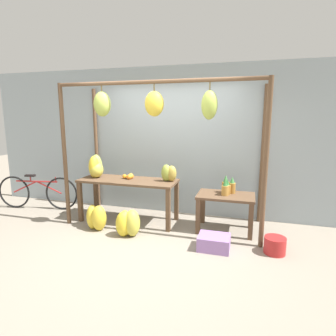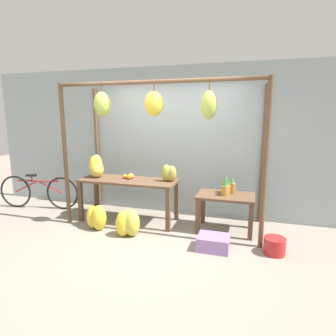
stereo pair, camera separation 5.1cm
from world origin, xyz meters
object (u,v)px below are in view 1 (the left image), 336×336
(blue_bucket, at_px, (275,245))
(papaya_pile, at_px, (169,174))
(pineapple_cluster, at_px, (227,187))
(banana_pile_on_table, at_px, (96,168))
(fruit_crate_white, at_px, (214,242))
(orange_pile, at_px, (130,177))
(banana_pile_ground_right, at_px, (128,223))
(banana_pile_ground_left, at_px, (96,218))
(parked_bicycle, at_px, (37,192))

(blue_bucket, relative_size, papaya_pile, 1.01)
(pineapple_cluster, bearing_deg, blue_bucket, -42.82)
(banana_pile_on_table, xyz_separation_m, papaya_pile, (1.38, 0.07, -0.05))
(fruit_crate_white, bearing_deg, orange_pile, 154.98)
(pineapple_cluster, relative_size, blue_bucket, 1.02)
(banana_pile_on_table, distance_m, pineapple_cluster, 2.40)
(blue_bucket, bearing_deg, banana_pile_ground_right, -178.75)
(orange_pile, height_order, banana_pile_ground_left, orange_pile)
(banana_pile_on_table, bearing_deg, blue_bucket, -10.71)
(fruit_crate_white, height_order, blue_bucket, blue_bucket)
(banana_pile_ground_right, xyz_separation_m, papaya_pile, (0.48, 0.71, 0.69))
(fruit_crate_white, height_order, papaya_pile, papaya_pile)
(banana_pile_ground_right, distance_m, papaya_pile, 1.10)
(blue_bucket, xyz_separation_m, parked_bicycle, (-4.54, 0.67, 0.24))
(banana_pile_on_table, xyz_separation_m, pineapple_cluster, (2.39, 0.08, -0.21))
(banana_pile_on_table, relative_size, banana_pile_ground_right, 0.96)
(banana_pile_on_table, bearing_deg, pineapple_cluster, 2.04)
(banana_pile_ground_left, bearing_deg, parked_bicycle, 159.75)
(banana_pile_ground_left, xyz_separation_m, blue_bucket, (2.81, -0.03, -0.10))
(fruit_crate_white, xyz_separation_m, blue_bucket, (0.83, 0.11, 0.02))
(fruit_crate_white, bearing_deg, blue_bucket, 7.79)
(orange_pile, xyz_separation_m, pineapple_cluster, (1.74, 0.03, -0.07))
(pineapple_cluster, distance_m, fruit_crate_white, 1.02)
(pineapple_cluster, height_order, banana_pile_ground_left, pineapple_cluster)
(orange_pile, bearing_deg, banana_pile_ground_right, -69.94)
(pineapple_cluster, distance_m, blue_bucket, 1.17)
(fruit_crate_white, relative_size, blue_bucket, 1.51)
(pineapple_cluster, height_order, blue_bucket, pineapple_cluster)
(fruit_crate_white, distance_m, papaya_pile, 1.44)
(orange_pile, bearing_deg, blue_bucket, -14.75)
(banana_pile_ground_right, height_order, blue_bucket, banana_pile_ground_right)
(banana_pile_ground_right, height_order, parked_bicycle, parked_bicycle)
(banana_pile_ground_right, xyz_separation_m, blue_bucket, (2.21, 0.05, -0.09))
(blue_bucket, bearing_deg, banana_pile_ground_left, 179.32)
(banana_pile_ground_right, bearing_deg, orange_pile, 110.06)
(banana_pile_on_table, distance_m, orange_pile, 0.67)
(banana_pile_ground_left, relative_size, blue_bucket, 1.45)
(blue_bucket, distance_m, parked_bicycle, 4.59)
(blue_bucket, height_order, parked_bicycle, parked_bicycle)
(pineapple_cluster, xyz_separation_m, papaya_pile, (-1.01, -0.01, 0.16))
(banana_pile_on_table, xyz_separation_m, banana_pile_ground_left, (0.30, -0.56, -0.74))
(pineapple_cluster, xyz_separation_m, banana_pile_ground_right, (-1.48, -0.72, -0.53))
(papaya_pile, bearing_deg, fruit_crate_white, -40.65)
(orange_pile, xyz_separation_m, banana_pile_ground_right, (0.25, -0.70, -0.60))
(banana_pile_ground_left, bearing_deg, banana_pile_on_table, 118.36)
(banana_pile_ground_left, relative_size, papaya_pile, 1.46)
(blue_bucket, relative_size, parked_bicycle, 0.18)
(banana_pile_ground_left, relative_size, banana_pile_ground_right, 0.99)
(fruit_crate_white, height_order, parked_bicycle, parked_bicycle)
(papaya_pile, bearing_deg, banana_pile_ground_right, -123.77)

